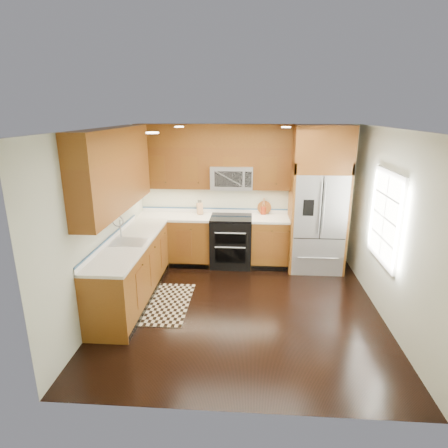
# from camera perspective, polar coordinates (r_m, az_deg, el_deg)

# --- Properties ---
(ground) EXTENTS (4.00, 4.00, 0.00)m
(ground) POSITION_cam_1_polar(r_m,az_deg,el_deg) (5.71, 2.73, -12.78)
(ground) COLOR black
(ground) RESTS_ON ground
(wall_back) EXTENTS (4.00, 0.02, 2.60)m
(wall_back) POSITION_cam_1_polar(r_m,az_deg,el_deg) (7.13, 3.28, 4.51)
(wall_back) COLOR beige
(wall_back) RESTS_ON ground
(wall_left) EXTENTS (0.02, 4.00, 2.60)m
(wall_left) POSITION_cam_1_polar(r_m,az_deg,el_deg) (5.59, -18.02, 0.23)
(wall_left) COLOR beige
(wall_left) RESTS_ON ground
(wall_right) EXTENTS (0.02, 4.00, 2.60)m
(wall_right) POSITION_cam_1_polar(r_m,az_deg,el_deg) (5.53, 24.12, -0.62)
(wall_right) COLOR beige
(wall_right) RESTS_ON ground
(window) EXTENTS (0.04, 1.10, 1.30)m
(window) POSITION_cam_1_polar(r_m,az_deg,el_deg) (5.68, 23.37, 0.95)
(window) COLOR white
(window) RESTS_ON ground
(base_cabinets) EXTENTS (2.85, 3.00, 0.90)m
(base_cabinets) POSITION_cam_1_polar(r_m,az_deg,el_deg) (6.46, -8.04, -4.86)
(base_cabinets) COLOR brown
(base_cabinets) RESTS_ON ground
(countertop) EXTENTS (2.86, 3.01, 0.04)m
(countertop) POSITION_cam_1_polar(r_m,az_deg,el_deg) (6.38, -6.75, -0.60)
(countertop) COLOR silver
(countertop) RESTS_ON base_cabinets
(upper_cabinets) EXTENTS (2.85, 3.00, 1.15)m
(upper_cabinets) POSITION_cam_1_polar(r_m,az_deg,el_deg) (6.22, -7.54, 9.37)
(upper_cabinets) COLOR brown
(upper_cabinets) RESTS_ON ground
(range) EXTENTS (0.76, 0.67, 0.95)m
(range) POSITION_cam_1_polar(r_m,az_deg,el_deg) (7.04, 1.09, -2.65)
(range) COLOR black
(range) RESTS_ON ground
(microwave) EXTENTS (0.76, 0.40, 0.42)m
(microwave) POSITION_cam_1_polar(r_m,az_deg,el_deg) (6.87, 1.20, 7.12)
(microwave) COLOR #B2B2B7
(microwave) RESTS_ON ground
(refrigerator) EXTENTS (0.98, 0.75, 2.60)m
(refrigerator) POSITION_cam_1_polar(r_m,az_deg,el_deg) (6.87, 14.15, 3.59)
(refrigerator) COLOR #B2B2B7
(refrigerator) RESTS_ON ground
(sink_faucet) EXTENTS (0.54, 0.44, 0.37)m
(sink_faucet) POSITION_cam_1_polar(r_m,az_deg,el_deg) (5.79, -14.50, -2.09)
(sink_faucet) COLOR #B2B2B7
(sink_faucet) RESTS_ON countertop
(rug) EXTENTS (0.79, 1.32, 0.01)m
(rug) POSITION_cam_1_polar(r_m,az_deg,el_deg) (5.92, -9.21, -11.81)
(rug) COLOR black
(rug) RESTS_ON ground
(knife_block) EXTENTS (0.14, 0.16, 0.28)m
(knife_block) POSITION_cam_1_polar(r_m,az_deg,el_deg) (7.10, -3.71, 2.40)
(knife_block) COLOR tan
(knife_block) RESTS_ON countertop
(utensil_crock) EXTENTS (0.12, 0.12, 0.31)m
(utensil_crock) POSITION_cam_1_polar(r_m,az_deg,el_deg) (7.12, 6.01, 2.35)
(utensil_crock) COLOR maroon
(utensil_crock) RESTS_ON countertop
(cutting_board) EXTENTS (0.29, 0.29, 0.02)m
(cutting_board) POSITION_cam_1_polar(r_m,az_deg,el_deg) (7.16, 6.13, 1.60)
(cutting_board) COLOR brown
(cutting_board) RESTS_ON countertop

